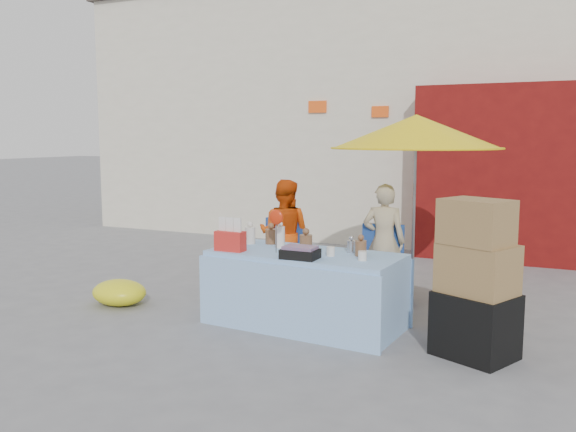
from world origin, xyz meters
The scene contains 10 objects.
ground centered at (0.00, 0.00, 0.00)m, with size 80.00×80.00×0.00m, color slate.
backdrop centered at (0.52, 7.52, 3.10)m, with size 14.00×8.00×7.80m.
market_table centered at (0.44, 0.07, 0.38)m, with size 1.97×1.04×1.15m.
chair_left centered at (-0.39, 1.24, 0.26)m, with size 0.54×0.53×0.85m.
chair_right centered at (0.86, 1.24, 0.26)m, with size 0.54×0.53×0.85m.
vendor_orange centered at (-0.38, 1.37, 0.67)m, with size 0.65×0.50×1.33m, color #DE490B.
vendor_beige centered at (0.87, 1.37, 0.66)m, with size 0.48×0.32×1.32m, color tan.
umbrella centered at (1.17, 1.52, 1.89)m, with size 1.90×1.90×2.09m.
box_stack centered at (2.08, -0.14, 0.62)m, with size 0.75×0.70×1.34m.
tarp_bundle centered at (-1.70, -0.11, 0.14)m, with size 0.63×0.50×0.28m, color yellow.
Camera 1 is at (2.71, -5.29, 1.85)m, focal length 38.00 mm.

